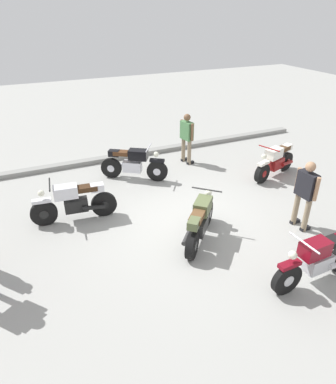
# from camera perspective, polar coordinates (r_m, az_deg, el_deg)

# --- Properties ---
(ground_plane) EXTENTS (40.00, 40.00, 0.00)m
(ground_plane) POSITION_cam_1_polar(r_m,az_deg,el_deg) (8.60, 3.10, -5.05)
(ground_plane) COLOR #9E9E99
(curb_edge) EXTENTS (14.00, 0.30, 0.15)m
(curb_edge) POSITION_cam_1_polar(r_m,az_deg,el_deg) (12.36, -6.62, 6.07)
(curb_edge) COLOR gray
(curb_edge) RESTS_ON ground
(motorcycle_cream_vintage) EXTENTS (1.90, 0.88, 1.07)m
(motorcycle_cream_vintage) POSITION_cam_1_polar(r_m,az_deg,el_deg) (11.24, 17.37, 4.85)
(motorcycle_cream_vintage) COLOR black
(motorcycle_cream_vintage) RESTS_ON ground
(motorcycle_silver_cruiser) EXTENTS (2.09, 0.71, 1.09)m
(motorcycle_silver_cruiser) POSITION_cam_1_polar(r_m,az_deg,el_deg) (8.74, -15.26, -1.56)
(motorcycle_silver_cruiser) COLOR black
(motorcycle_silver_cruiser) RESTS_ON ground
(motorcycle_black_cruiser) EXTENTS (1.81, 1.26, 1.09)m
(motorcycle_black_cruiser) POSITION_cam_1_polar(r_m,az_deg,el_deg) (10.56, -5.75, 4.73)
(motorcycle_black_cruiser) COLOR black
(motorcycle_black_cruiser) RESTS_ON ground
(motorcycle_olive_vintage) EXTENTS (1.45, 1.53, 1.07)m
(motorcycle_olive_vintage) POSITION_cam_1_polar(r_m,az_deg,el_deg) (7.77, 5.34, -4.88)
(motorcycle_olive_vintage) COLOR black
(motorcycle_olive_vintage) RESTS_ON ground
(motorcycle_maroon_cruiser) EXTENTS (2.09, 0.70, 1.09)m
(motorcycle_maroon_cruiser) POSITION_cam_1_polar(r_m,az_deg,el_deg) (7.22, 23.58, -10.16)
(motorcycle_maroon_cruiser) COLOR black
(motorcycle_maroon_cruiser) RESTS_ON ground
(person_in_black_shirt) EXTENTS (0.31, 0.66, 1.72)m
(person_in_black_shirt) POSITION_cam_1_polar(r_m,az_deg,el_deg) (8.53, 21.79, 0.12)
(person_in_black_shirt) COLOR gray
(person_in_black_shirt) RESTS_ON ground
(person_in_green_shirt) EXTENTS (0.38, 0.66, 1.69)m
(person_in_green_shirt) POSITION_cam_1_polar(r_m,az_deg,el_deg) (11.54, 3.12, 9.31)
(person_in_green_shirt) COLOR gray
(person_in_green_shirt) RESTS_ON ground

